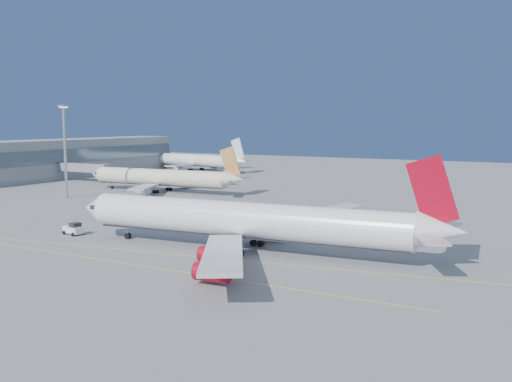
# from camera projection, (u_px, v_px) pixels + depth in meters

# --- Properties ---
(ground) EXTENTS (500.00, 500.00, 0.00)m
(ground) POSITION_uv_depth(u_px,v_px,m) (171.00, 245.00, 102.42)
(ground) COLOR slate
(ground) RESTS_ON ground
(terminal) EXTENTS (18.40, 110.00, 15.00)m
(terminal) POSITION_uv_depth(u_px,v_px,m) (69.00, 158.00, 230.16)
(terminal) COLOR gray
(terminal) RESTS_ON ground
(jet_bridge) EXTENTS (23.60, 3.60, 6.90)m
(jet_bridge) POSITION_uv_depth(u_px,v_px,m) (85.00, 168.00, 208.75)
(jet_bridge) COLOR gray
(jet_bridge) RESTS_ON ground
(taxiway_lines) EXTENTS (118.86, 140.00, 0.02)m
(taxiway_lines) POSITION_uv_depth(u_px,v_px,m) (132.00, 232.00, 114.94)
(taxiway_lines) COLOR yellow
(taxiway_lines) RESTS_ON ground
(airliner_virgin) EXTENTS (70.68, 63.32, 17.43)m
(airliner_virgin) POSITION_uv_depth(u_px,v_px,m) (250.00, 221.00, 97.06)
(airliner_virgin) COLOR white
(airliner_virgin) RESTS_ON ground
(airliner_etihad) EXTENTS (57.17, 52.76, 14.92)m
(airliner_etihad) POSITION_uv_depth(u_px,v_px,m) (163.00, 178.00, 179.16)
(airliner_etihad) COLOR beige
(airliner_etihad) RESTS_ON ground
(airliner_third) EXTENTS (56.97, 52.07, 15.30)m
(airliner_third) POSITION_uv_depth(u_px,v_px,m) (197.00, 160.00, 256.61)
(airliner_third) COLOR white
(airliner_third) RESTS_ON ground
(pushback_tug) EXTENTS (4.60, 3.21, 2.42)m
(pushback_tug) POSITION_uv_depth(u_px,v_px,m) (74.00, 229.00, 111.98)
(pushback_tug) COLOR white
(pushback_tug) RESTS_ON ground
(light_mast) EXTENTS (2.32, 2.32, 26.81)m
(light_mast) POSITION_uv_depth(u_px,v_px,m) (65.00, 144.00, 163.57)
(light_mast) COLOR gray
(light_mast) RESTS_ON ground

